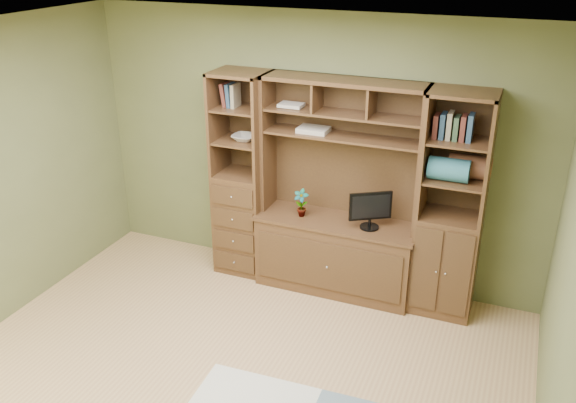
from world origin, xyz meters
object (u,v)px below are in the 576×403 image
at_px(center_hutch, 338,192).
at_px(left_tower, 242,175).
at_px(right_tower, 451,207).
at_px(monitor, 371,204).

bearing_deg(center_hutch, left_tower, 177.71).
relative_size(center_hutch, left_tower, 1.00).
bearing_deg(left_tower, right_tower, 0.00).
distance_m(center_hutch, monitor, 0.33).
bearing_deg(monitor, center_hutch, 141.73).
bearing_deg(monitor, left_tower, 144.64).
xyz_separation_m(left_tower, monitor, (1.32, -0.07, -0.05)).
bearing_deg(right_tower, left_tower, 180.00).
height_order(center_hutch, right_tower, same).
distance_m(left_tower, right_tower, 2.02).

